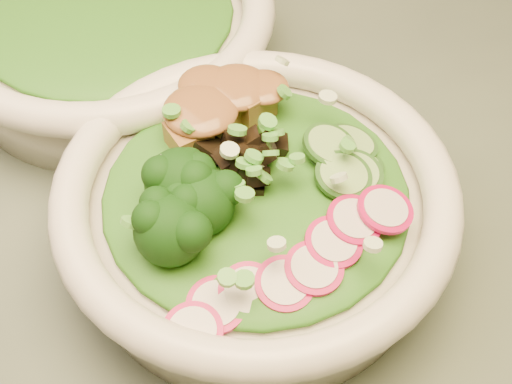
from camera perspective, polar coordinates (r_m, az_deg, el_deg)
dining_table at (r=0.71m, az=17.40°, el=-2.11°), size 1.20×0.80×0.75m
salad_bowl at (r=0.49m, az=-0.00°, el=-1.47°), size 0.27×0.27×0.07m
side_bowl at (r=0.64m, az=-11.73°, el=12.48°), size 0.29×0.29×0.08m
lettuce_bed at (r=0.47m, az=-0.00°, el=0.08°), size 0.21×0.21×0.02m
side_lettuce at (r=0.62m, az=-12.04°, el=13.95°), size 0.19×0.19×0.02m
broccoli_florets at (r=0.45m, az=-7.23°, el=-1.52°), size 0.10×0.09×0.04m
radish_slices at (r=0.44m, az=4.17°, el=-5.65°), size 0.12×0.08×0.02m
cucumber_slices at (r=0.48m, az=7.12°, el=3.46°), size 0.09×0.09×0.04m
mushroom_heap at (r=0.47m, az=-0.65°, el=2.22°), size 0.09×0.09×0.04m
tofu_cubes at (r=0.50m, az=-2.96°, el=6.11°), size 0.11×0.09×0.04m
peanut_sauce at (r=0.49m, az=-3.03°, el=7.19°), size 0.07×0.06×0.02m
scallion_garnish at (r=0.45m, az=-0.00°, el=2.01°), size 0.19×0.19×0.02m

